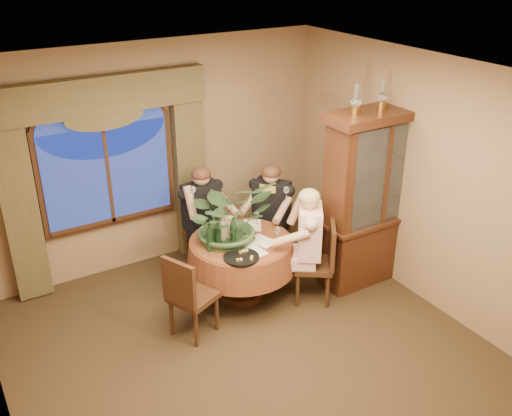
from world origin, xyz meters
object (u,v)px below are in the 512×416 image
stoneware_vase (228,228)px  wine_bottle_0 (233,231)px  person_back (202,219)px  wine_bottle_2 (210,237)px  china_cabinet (372,198)px  centerpiece_plant (228,188)px  dining_table (241,268)px  oil_lamp_center (383,94)px  oil_lamp_left (356,99)px  wine_bottle_3 (222,230)px  oil_lamp_right (407,90)px  chair_right (313,263)px  person_pink (309,246)px  person_scarf (271,216)px  wine_bottle_1 (218,234)px  chair_back (204,231)px  chair_front_left (193,294)px  chair_back_right (269,230)px

stoneware_vase → wine_bottle_0: 0.14m
person_back → wine_bottle_2: bearing=62.9°
china_cabinet → person_back: china_cabinet is taller
china_cabinet → stoneware_vase: (-1.66, 0.52, -0.17)m
china_cabinet → centerpiece_plant: 1.75m
dining_table → centerpiece_plant: 1.01m
dining_table → stoneware_vase: 0.54m
oil_lamp_center → oil_lamp_left: bearing=180.0°
dining_table → wine_bottle_3: bearing=169.9°
oil_lamp_left → wine_bottle_2: bearing=166.4°
oil_lamp_right → wine_bottle_2: bearing=170.6°
china_cabinet → wine_bottle_2: size_ratio=6.47×
centerpiece_plant → china_cabinet: bearing=-17.6°
chair_right → wine_bottle_2: (-1.09, 0.44, 0.44)m
oil_lamp_center → person_pink: (-0.91, -0.01, -1.61)m
dining_table → wine_bottle_0: 0.55m
dining_table → wine_bottle_0: (-0.12, -0.04, 0.54)m
chair_right → stoneware_vase: size_ratio=3.32×
person_scarf → wine_bottle_0: 0.99m
chair_right → person_back: 1.51m
oil_lamp_right → wine_bottle_1: 2.65m
oil_lamp_center → person_scarf: 2.03m
oil_lamp_right → chair_right: oil_lamp_right is taller
oil_lamp_center → centerpiece_plant: (-1.65, 0.52, -0.93)m
chair_back → person_pink: size_ratio=0.69×
oil_lamp_right → centerpiece_plant: 2.28m
wine_bottle_3 → dining_table: bearing=-10.1°
wine_bottle_1 → oil_lamp_left: bearing=-15.0°
chair_back → person_pink: (0.67, -1.32, 0.22)m
oil_lamp_right → wine_bottle_3: bearing=167.8°
person_pink → wine_bottle_2: size_ratio=4.23×
oil_lamp_left → chair_front_left: oil_lamp_left is taller
oil_lamp_right → chair_front_left: (-2.69, 0.08, -1.82)m
oil_lamp_left → wine_bottle_1: oil_lamp_left is taller
person_back → wine_bottle_3: (-0.12, -0.77, 0.22)m
oil_lamp_center → wine_bottle_1: bearing=167.9°
person_pink → wine_bottle_1: bearing=100.8°
oil_lamp_center → person_back: size_ratio=0.24×
dining_table → person_pink: (0.64, -0.43, 0.32)m
chair_back_right → wine_bottle_0: size_ratio=2.91×
oil_lamp_center → person_back: bearing=143.2°
stoneware_vase → wine_bottle_0: size_ratio=0.88×
centerpiece_plant → wine_bottle_1: 0.52m
oil_lamp_left → wine_bottle_3: (-1.39, 0.46, -1.39)m
oil_lamp_right → person_pink: 2.05m
dining_table → wine_bottle_1: wine_bottle_1 is taller
oil_lamp_center → wine_bottle_0: (-1.67, 0.38, -1.39)m
wine_bottle_3 → wine_bottle_1: bearing=-144.6°
oil_lamp_right → stoneware_vase: 2.52m
dining_table → oil_lamp_right: (1.92, -0.42, 1.93)m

